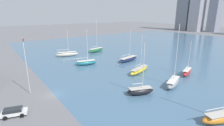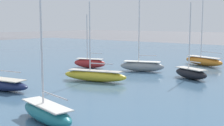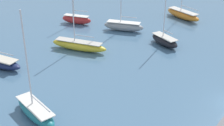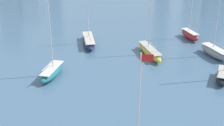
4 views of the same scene
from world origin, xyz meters
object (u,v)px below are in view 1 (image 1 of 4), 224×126
sailboat_green (96,50)px  sailboat_cream (67,54)px  flag_pole (26,65)px  sailboat_yellow (139,70)px  sailboat_teal (86,62)px  sailboat_black (140,91)px  sailboat_red (187,72)px  sailboat_gray (173,82)px  parked_wagon_white (14,112)px  sailboat_navy (128,59)px

sailboat_green → sailboat_cream: 14.81m
flag_pole → sailboat_yellow: size_ratio=1.10×
sailboat_teal → sailboat_green: sailboat_green is taller
sailboat_black → flag_pole: bearing=-105.3°
sailboat_cream → sailboat_red: (44.82, 20.58, -0.02)m
sailboat_gray → sailboat_green: bearing=152.7°
sailboat_black → sailboat_red: bearing=114.5°
sailboat_black → parked_wagon_white: bearing=-84.5°
sailboat_yellow → sailboat_green: sailboat_green is taller
sailboat_yellow → sailboat_cream: (-34.59, -10.27, 0.11)m
flag_pole → sailboat_green: 47.54m
flag_pole → sailboat_red: (14.68, 42.05, -6.18)m
sailboat_teal → sailboat_red: size_ratio=1.23×
sailboat_teal → sailboat_green: 22.01m
sailboat_navy → sailboat_black: sailboat_navy is taller
sailboat_yellow → sailboat_black: (11.27, -10.80, 0.02)m
sailboat_black → sailboat_gray: bearing=102.9°
sailboat_teal → flag_pole: bearing=-46.3°
sailboat_gray → sailboat_red: sailboat_gray is taller
sailboat_navy → sailboat_teal: sailboat_teal is taller
sailboat_yellow → flag_pole: bearing=-114.6°
sailboat_navy → parked_wagon_white: sailboat_navy is taller
sailboat_black → sailboat_red: size_ratio=1.15×
sailboat_cream → sailboat_black: (45.86, -0.53, -0.09)m
sailboat_green → sailboat_red: bearing=-3.6°
sailboat_teal → sailboat_red: (27.99, 19.99, 0.08)m
flag_pole → sailboat_red: flag_pole is taller
sailboat_green → sailboat_navy: bearing=-6.1°
flag_pole → sailboat_gray: sailboat_gray is taller
sailboat_red → sailboat_yellow: bearing=-153.2°
sailboat_yellow → sailboat_cream: sailboat_yellow is taller
sailboat_yellow → sailboat_navy: size_ratio=0.97×
sailboat_yellow → sailboat_gray: bearing=-18.5°
flag_pole → sailboat_teal: (-13.31, 22.06, -6.25)m
flag_pole → sailboat_teal: 26.51m
sailboat_teal → sailboat_black: (29.03, -1.12, 0.01)m
sailboat_yellow → sailboat_red: size_ratio=1.15×
parked_wagon_white → sailboat_red: bearing=99.9°
sailboat_red → sailboat_cream: bearing=-173.8°
flag_pole → parked_wagon_white: (8.35, -4.50, -6.32)m
sailboat_navy → sailboat_black: size_ratio=1.02×
sailboat_black → parked_wagon_white: (-7.37, -25.44, -0.08)m
sailboat_black → sailboat_red: 21.14m
sailboat_green → sailboat_black: bearing=-29.5°
sailboat_navy → sailboat_gray: bearing=-24.9°
sailboat_black → sailboat_teal: bearing=-160.6°
sailboat_yellow → sailboat_gray: 12.88m
sailboat_red → sailboat_teal: bearing=-162.9°
sailboat_cream → sailboat_red: 49.32m
sailboat_gray → parked_wagon_white: 36.93m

